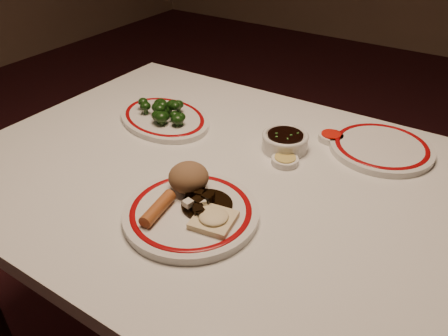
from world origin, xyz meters
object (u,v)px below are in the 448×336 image
Objects in this scene: main_plate at (191,213)px; broccoli_pile at (163,109)px; broccoli_plate at (164,118)px; rice_mound at (189,177)px; spring_roll at (158,208)px; stirfry_heap at (202,202)px; soy_bowl at (285,142)px; fried_wonton at (214,219)px; dining_table at (221,200)px.

broccoli_pile is at bearing 136.88° from main_plate.
broccoli_plate is at bearing 125.76° from broccoli_pile.
rice_mound reaches higher than main_plate.
main_plate is at bearing 35.05° from spring_roll.
broccoli_pile is (-0.26, 0.23, -0.01)m from rice_mound.
stirfry_heap is at bearing -39.75° from broccoli_pile.
rice_mound is 0.36m from broccoli_plate.
spring_roll is 0.55× the size of broccoli_pile.
spring_roll reaches higher than soy_bowl.
broccoli_plate is (-0.26, 0.34, -0.02)m from spring_roll.
fried_wonton is at bearing -32.09° from stirfry_heap.
broccoli_plate is (-0.37, 0.30, -0.02)m from fried_wonton.
stirfry_heap is at bearing -40.01° from broccoli_plate.
broccoli_plate is at bearing 138.04° from rice_mound.
fried_wonton is 0.48m from broccoli_plate.
fried_wonton is 0.34m from soy_bowl.
broccoli_plate is at bearing 156.10° from dining_table.
stirfry_heap reaches higher than broccoli_plate.
main_plate is (0.04, -0.17, 0.10)m from dining_table.
main_plate reaches higher than broccoli_plate.
dining_table is 0.19m from rice_mound.
spring_roll is 0.39m from soy_bowl.
stirfry_heap is (0.01, 0.02, 0.02)m from main_plate.
dining_table is at bearing -23.90° from broccoli_plate.
broccoli_plate is (-0.31, 0.29, -0.00)m from main_plate.
stirfry_heap is at bearing 147.91° from fried_wonton.
dining_table is 11.20× the size of stirfry_heap.
dining_table is 0.31m from broccoli_pile.
dining_table is 14.19× the size of rice_mound.
fried_wonton is (0.06, -0.01, 0.02)m from main_plate.
soy_bowl is (0.08, 0.28, -0.03)m from rice_mound.
broccoli_plate is (-0.27, 0.24, -0.04)m from rice_mound.
spring_roll reaches higher than main_plate.
spring_roll is at bearing -51.87° from broccoli_pile.
main_plate is at bearing -75.67° from dining_table.
broccoli_plate is at bearing 139.99° from stirfry_heap.
rice_mound is 0.79× the size of stirfry_heap.
dining_table is 0.31m from broccoli_plate.
dining_table is at bearing -23.12° from broccoli_pile.
spring_roll is at bearing -102.52° from soy_bowl.
dining_table is 0.25m from spring_roll.
rice_mound is at bearing 149.68° from fried_wonton.
rice_mound is 0.88× the size of spring_roll.
spring_roll is 1.09× the size of fried_wonton.
dining_table is at bearing -117.10° from soy_bowl.
spring_roll is 0.42m from broccoli_pile.
fried_wonton is at bearing -60.22° from dining_table.
spring_roll is at bearing -90.38° from dining_table.
spring_roll is at bearing -160.77° from fried_wonton.
spring_roll is (-0.05, -0.04, 0.02)m from main_plate.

